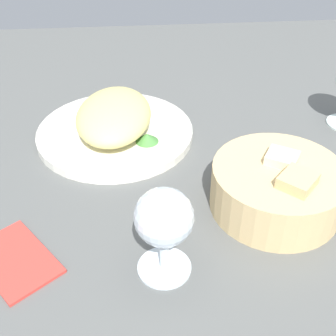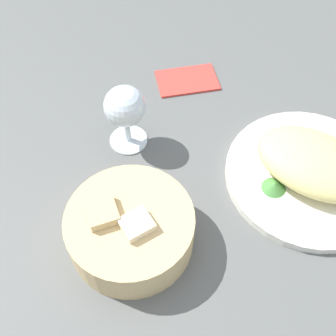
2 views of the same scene
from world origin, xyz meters
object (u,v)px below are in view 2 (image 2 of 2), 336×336
object	(u,v)px
bread_basket	(130,229)
wine_glass_near	(125,110)
plate	(308,176)
folded_napkin	(187,79)

from	to	relation	value
bread_basket	wine_glass_near	distance (cm)	18.54
plate	wine_glass_near	xyz separation A→B (cm)	(28.47, 5.84, 6.67)
plate	bread_basket	bearing A→B (deg)	48.07
plate	bread_basket	size ratio (longest dim) A/B	1.49
plate	bread_basket	world-z (taller)	bread_basket
folded_napkin	bread_basket	bearing A→B (deg)	63.68
folded_napkin	plate	bearing A→B (deg)	118.29
bread_basket	folded_napkin	distance (cm)	33.54
bread_basket	folded_napkin	bearing A→B (deg)	-78.42
bread_basket	wine_glass_near	size ratio (longest dim) A/B	1.52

